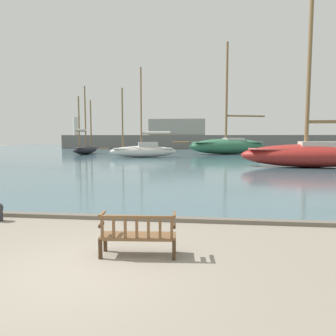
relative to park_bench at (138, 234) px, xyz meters
name	(u,v)px	position (x,y,z in m)	size (l,w,h in m)	color
ground_plane	(81,271)	(-0.91, -0.91, -0.47)	(160.00, 160.00, 0.00)	gray
harbor_water	(192,153)	(-0.91, 43.09, -0.43)	(100.00, 80.00, 0.08)	#476670
quay_edge_kerb	(129,218)	(-0.91, 2.94, -0.41)	(40.00, 0.30, 0.12)	#675F54
park_bench	(138,234)	(0.00, 0.00, 0.00)	(1.64, 0.65, 0.92)	#3D2A19
sailboat_mid_starboard	(85,148)	(-15.35, 36.99, 0.45)	(2.32, 6.62, 9.29)	black
sailboat_far_starboard	(228,145)	(4.20, 39.00, 0.85)	(13.04, 6.56, 14.98)	#2D6647
sailboat_far_port	(310,153)	(9.55, 20.60, 0.70)	(10.81, 3.71, 13.25)	maroon
sailboat_nearest_port	(143,150)	(-5.99, 30.89, 0.48)	(8.89, 3.71, 10.28)	silver
far_breakwater	(191,140)	(-1.68, 56.77, 1.39)	(53.02, 2.40, 6.33)	#66605B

